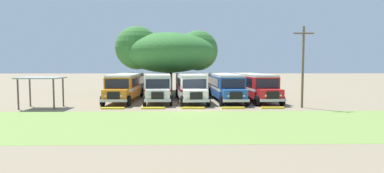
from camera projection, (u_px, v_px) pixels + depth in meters
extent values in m
plane|color=#84755B|center=(193.00, 108.00, 27.23)|extent=(220.00, 220.00, 0.00)
cube|color=olive|center=(196.00, 124.00, 19.82)|extent=(80.00, 10.57, 0.01)
cube|color=orange|center=(127.00, 86.00, 33.17)|extent=(2.51, 9.20, 2.10)
cube|color=white|center=(127.00, 87.00, 33.19)|extent=(2.54, 9.22, 0.24)
cube|color=black|center=(139.00, 81.00, 33.46)|extent=(0.05, 8.00, 0.80)
cube|color=black|center=(115.00, 81.00, 33.41)|extent=(0.05, 8.00, 0.80)
cube|color=silver|center=(126.00, 75.00, 33.09)|extent=(2.43, 9.10, 0.22)
cube|color=orange|center=(115.00, 95.00, 27.93)|extent=(2.20, 1.40, 1.05)
cube|color=black|center=(113.00, 96.00, 27.19)|extent=(1.10, 0.10, 0.70)
cube|color=#B7B7BC|center=(113.00, 101.00, 27.18)|extent=(2.40, 0.20, 0.24)
cube|color=black|center=(117.00, 84.00, 28.52)|extent=(2.20, 0.06, 0.84)
cube|color=white|center=(134.00, 84.00, 37.79)|extent=(0.90, 0.06, 1.30)
sphere|color=#EAE5C6|center=(121.00, 96.00, 27.15)|extent=(0.20, 0.20, 0.20)
sphere|color=#EAE5C6|center=(105.00, 96.00, 27.12)|extent=(0.20, 0.20, 0.20)
cylinder|color=black|center=(129.00, 101.00, 28.08)|extent=(0.28, 1.00, 1.00)
cylinder|color=black|center=(103.00, 101.00, 28.04)|extent=(0.28, 1.00, 1.00)
cylinder|color=black|center=(142.00, 93.00, 36.26)|extent=(0.28, 1.00, 1.00)
cylinder|color=black|center=(122.00, 93.00, 36.22)|extent=(0.28, 1.00, 1.00)
cube|color=silver|center=(159.00, 86.00, 33.21)|extent=(3.15, 9.36, 2.10)
cube|color=red|center=(159.00, 87.00, 33.22)|extent=(3.18, 9.38, 0.24)
cube|color=black|center=(170.00, 81.00, 33.58)|extent=(0.61, 7.98, 0.80)
cube|color=black|center=(147.00, 81.00, 33.35)|extent=(0.61, 7.98, 0.80)
cube|color=beige|center=(159.00, 75.00, 33.12)|extent=(3.07, 9.25, 0.22)
cube|color=silver|center=(158.00, 95.00, 27.98)|extent=(2.29, 1.55, 1.05)
cube|color=black|center=(157.00, 96.00, 27.24)|extent=(1.10, 0.18, 0.70)
cube|color=#B7B7BC|center=(158.00, 101.00, 27.23)|extent=(2.41, 0.37, 0.24)
cube|color=black|center=(158.00, 84.00, 28.57)|extent=(2.20, 0.22, 0.84)
cube|color=red|center=(159.00, 84.00, 37.80)|extent=(0.90, 0.12, 1.30)
sphere|color=#EAE5C6|center=(165.00, 96.00, 27.26)|extent=(0.20, 0.20, 0.20)
sphere|color=#EAE5C6|center=(150.00, 96.00, 27.13)|extent=(0.20, 0.20, 0.20)
cylinder|color=black|center=(171.00, 101.00, 28.22)|extent=(0.35, 1.02, 1.00)
cylinder|color=black|center=(145.00, 101.00, 28.01)|extent=(0.35, 1.02, 1.00)
cylinder|color=black|center=(169.00, 93.00, 36.37)|extent=(0.35, 1.02, 1.00)
cylinder|color=black|center=(149.00, 93.00, 36.15)|extent=(0.35, 1.02, 1.00)
cube|color=silver|center=(190.00, 86.00, 33.00)|extent=(3.26, 9.38, 2.10)
cube|color=maroon|center=(190.00, 87.00, 33.01)|extent=(3.29, 9.40, 0.24)
cube|color=black|center=(201.00, 81.00, 33.40)|extent=(0.71, 7.98, 0.80)
cube|color=black|center=(178.00, 81.00, 33.13)|extent=(0.71, 7.98, 0.80)
cube|color=beige|center=(190.00, 75.00, 32.92)|extent=(3.17, 9.27, 0.22)
cube|color=silver|center=(195.00, 95.00, 27.78)|extent=(2.31, 1.58, 1.05)
cube|color=black|center=(196.00, 96.00, 27.04)|extent=(1.10, 0.19, 0.70)
cube|color=#B7B7BC|center=(196.00, 101.00, 27.04)|extent=(2.41, 0.40, 0.24)
cube|color=black|center=(194.00, 84.00, 28.37)|extent=(2.20, 0.24, 0.84)
cube|color=maroon|center=(186.00, 84.00, 37.59)|extent=(0.90, 0.14, 1.30)
sphere|color=#EAE5C6|center=(204.00, 96.00, 27.07)|extent=(0.20, 0.20, 0.20)
sphere|color=#EAE5C6|center=(188.00, 96.00, 26.92)|extent=(0.20, 0.20, 0.20)
cylinder|color=black|center=(208.00, 101.00, 28.04)|extent=(0.36, 1.02, 1.00)
cylinder|color=black|center=(182.00, 101.00, 27.79)|extent=(0.36, 1.02, 1.00)
cylinder|color=black|center=(197.00, 93.00, 36.18)|extent=(0.36, 1.02, 1.00)
cylinder|color=black|center=(177.00, 93.00, 35.93)|extent=(0.36, 1.02, 1.00)
cube|color=#23519E|center=(225.00, 86.00, 33.18)|extent=(2.92, 9.30, 2.10)
cube|color=silver|center=(225.00, 87.00, 33.19)|extent=(2.95, 9.33, 0.24)
cube|color=black|center=(236.00, 81.00, 33.53)|extent=(0.40, 7.99, 0.80)
cube|color=black|center=(213.00, 81.00, 33.36)|extent=(0.40, 7.99, 0.80)
cube|color=beige|center=(225.00, 75.00, 33.10)|extent=(2.83, 9.20, 0.22)
cube|color=#23519E|center=(234.00, 95.00, 27.94)|extent=(2.26, 1.50, 1.05)
cube|color=black|center=(236.00, 96.00, 27.20)|extent=(1.10, 0.15, 0.70)
cube|color=#B7B7BC|center=(236.00, 101.00, 27.19)|extent=(2.41, 0.31, 0.24)
cube|color=black|center=(233.00, 84.00, 28.54)|extent=(2.20, 0.16, 0.84)
cube|color=silver|center=(218.00, 84.00, 37.79)|extent=(0.90, 0.10, 1.30)
sphere|color=#EAE5C6|center=(244.00, 96.00, 27.20)|extent=(0.20, 0.20, 0.20)
sphere|color=#EAE5C6|center=(228.00, 96.00, 27.11)|extent=(0.20, 0.20, 0.20)
cylinder|color=black|center=(247.00, 101.00, 28.16)|extent=(0.33, 1.01, 1.00)
cylinder|color=black|center=(221.00, 101.00, 28.00)|extent=(0.33, 1.01, 1.00)
cylinder|color=black|center=(230.00, 93.00, 36.32)|extent=(0.33, 1.01, 1.00)
cylinder|color=black|center=(210.00, 93.00, 36.16)|extent=(0.33, 1.01, 1.00)
cube|color=red|center=(252.00, 85.00, 33.46)|extent=(3.34, 9.39, 2.10)
cube|color=white|center=(252.00, 87.00, 33.47)|extent=(3.37, 9.41, 0.24)
cube|color=black|center=(263.00, 81.00, 33.86)|extent=(0.78, 7.97, 0.80)
cube|color=black|center=(240.00, 81.00, 33.58)|extent=(0.78, 7.97, 0.80)
cube|color=beige|center=(253.00, 75.00, 33.37)|extent=(3.25, 9.28, 0.22)
cube|color=red|center=(270.00, 95.00, 28.24)|extent=(2.32, 1.60, 1.05)
cube|color=black|center=(273.00, 95.00, 27.50)|extent=(1.10, 0.20, 0.70)
cube|color=#B7B7BC|center=(273.00, 100.00, 27.49)|extent=(2.41, 0.42, 0.24)
cube|color=black|center=(268.00, 83.00, 28.83)|extent=(2.20, 0.26, 0.84)
cube|color=white|center=(241.00, 84.00, 38.04)|extent=(0.90, 0.14, 1.30)
sphere|color=#EAE5C6|center=(281.00, 95.00, 27.53)|extent=(0.20, 0.20, 0.20)
sphere|color=#EAE5C6|center=(266.00, 96.00, 27.38)|extent=(0.20, 0.20, 0.20)
cylinder|color=black|center=(282.00, 100.00, 28.51)|extent=(0.37, 1.02, 1.00)
cylinder|color=black|center=(257.00, 101.00, 28.24)|extent=(0.37, 1.02, 1.00)
cylinder|color=black|center=(254.00, 92.00, 36.64)|extent=(0.37, 1.02, 1.00)
cylinder|color=black|center=(235.00, 93.00, 36.37)|extent=(0.37, 1.02, 1.00)
cube|color=yellow|center=(113.00, 108.00, 26.33)|extent=(2.00, 0.36, 0.15)
cube|color=yellow|center=(153.00, 108.00, 26.39)|extent=(2.00, 0.36, 0.15)
cube|color=yellow|center=(193.00, 108.00, 26.46)|extent=(2.00, 0.36, 0.15)
cube|color=yellow|center=(233.00, 108.00, 26.53)|extent=(2.00, 0.36, 0.15)
cube|color=yellow|center=(273.00, 108.00, 26.60)|extent=(2.00, 0.36, 0.15)
cylinder|color=brown|center=(169.00, 80.00, 41.23)|extent=(0.85, 0.85, 3.41)
ellipsoid|color=#33702D|center=(169.00, 53.00, 40.97)|extent=(12.34, 12.12, 5.31)
sphere|color=#33702D|center=(198.00, 51.00, 42.68)|extent=(5.58, 5.58, 5.58)
sphere|color=#33702D|center=(137.00, 48.00, 39.60)|extent=(5.60, 5.60, 5.60)
sphere|color=#33702D|center=(171.00, 53.00, 45.15)|extent=(5.81, 5.81, 5.81)
cylinder|color=brown|center=(303.00, 67.00, 26.96)|extent=(0.20, 0.20, 7.15)
cube|color=brown|center=(304.00, 33.00, 26.76)|extent=(1.80, 0.12, 0.12)
cylinder|color=brown|center=(54.00, 94.00, 25.99)|extent=(0.14, 0.14, 2.60)
cylinder|color=brown|center=(18.00, 94.00, 25.93)|extent=(0.14, 0.14, 2.60)
cylinder|color=brown|center=(63.00, 92.00, 27.99)|extent=(0.14, 0.14, 2.60)
cylinder|color=brown|center=(30.00, 92.00, 27.93)|extent=(0.14, 0.14, 2.60)
cube|color=#9EA3A8|center=(41.00, 78.00, 26.87)|extent=(3.60, 2.60, 0.12)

